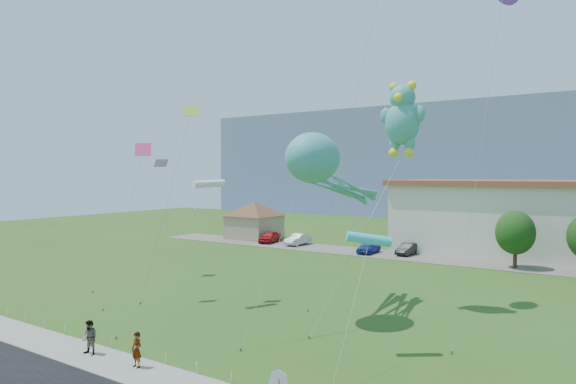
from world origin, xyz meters
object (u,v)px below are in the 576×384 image
at_px(pedestrian_right, 90,338).
at_px(pedestrian_left, 137,350).
at_px(pavilion, 254,217).
at_px(octopus_kite, 323,170).
at_px(parked_car_blue, 369,247).
at_px(parked_car_black, 407,249).
at_px(parked_car_silver, 298,239).
at_px(teddy_bear_kite, 402,117).
at_px(parked_car_red, 270,237).

bearing_deg(pedestrian_right, pedestrian_left, -9.03).
distance_m(pavilion, octopus_kite, 39.34).
relative_size(pavilion, pedestrian_right, 5.54).
bearing_deg(pavilion, parked_car_blue, -10.29).
xyz_separation_m(pedestrian_left, parked_car_black, (-1.67, 38.40, -0.21)).
distance_m(pavilion, parked_car_blue, 19.17).
distance_m(parked_car_silver, teddy_bear_kite, 32.38).
relative_size(parked_car_silver, parked_car_black, 1.12).
bearing_deg(pedestrian_left, parked_car_red, 119.99).
height_order(pedestrian_right, parked_car_red, pedestrian_right).
relative_size(octopus_kite, teddy_bear_kite, 0.91).
xyz_separation_m(pedestrian_left, teddy_bear_kite, (5.82, 17.36, 11.76)).
distance_m(pavilion, parked_car_red, 5.38).
bearing_deg(parked_car_red, pedestrian_right, -77.53).
distance_m(pedestrian_left, pedestrian_right, 3.22).
bearing_deg(parked_car_silver, teddy_bear_kite, -41.44).
height_order(pedestrian_left, teddy_bear_kite, teddy_bear_kite).
xyz_separation_m(parked_car_silver, parked_car_black, (14.13, 0.09, -0.08)).
height_order(pedestrian_left, parked_car_black, pedestrian_left).
bearing_deg(teddy_bear_kite, pavilion, 142.57).
height_order(pedestrian_right, teddy_bear_kite, teddy_bear_kite).
relative_size(pedestrian_left, parked_car_red, 0.37).
height_order(pavilion, parked_car_silver, pavilion).
relative_size(pedestrian_right, octopus_kite, 0.12).
bearing_deg(parked_car_black, pavilion, 176.91).
distance_m(pavilion, parked_car_black, 22.93).
relative_size(parked_car_red, parked_car_black, 1.13).
bearing_deg(octopus_kite, pedestrian_left, -101.51).
xyz_separation_m(parked_car_black, teddy_bear_kite, (7.50, -21.04, 11.97)).
bearing_deg(pedestrian_left, teddy_bear_kite, 73.71).
height_order(pavilion, pedestrian_right, pavilion).
bearing_deg(parked_car_silver, pedestrian_left, -64.93).
height_order(parked_car_black, octopus_kite, octopus_kite).
xyz_separation_m(pedestrian_right, parked_car_silver, (-12.59, 38.47, -0.16)).
height_order(pedestrian_left, parked_car_red, pedestrian_left).
xyz_separation_m(parked_car_red, octopus_kite, (22.61, -25.71, 8.38)).
distance_m(parked_car_silver, octopus_kite, 32.79).
bearing_deg(parked_car_blue, parked_car_silver, 171.81).
bearing_deg(teddy_bear_kite, pedestrian_left, -108.55).
bearing_deg(pedestrian_right, teddy_bear_kite, 50.83).
bearing_deg(parked_car_black, teddy_bear_kite, -68.24).
height_order(pedestrian_left, pedestrian_right, pedestrian_right).
bearing_deg(parked_car_black, pedestrian_right, -90.15).
xyz_separation_m(parked_car_silver, teddy_bear_kite, (21.63, -20.95, 11.89)).
xyz_separation_m(pavilion, parked_car_black, (22.72, -2.08, -2.33)).
bearing_deg(parked_car_blue, teddy_bear_kite, -61.09).
bearing_deg(parked_car_red, octopus_kite, -59.93).
relative_size(pavilion, parked_car_blue, 2.30).
distance_m(parked_car_blue, teddy_bear_kite, 25.75).
xyz_separation_m(parked_car_silver, parked_car_blue, (10.14, -1.23, -0.03)).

